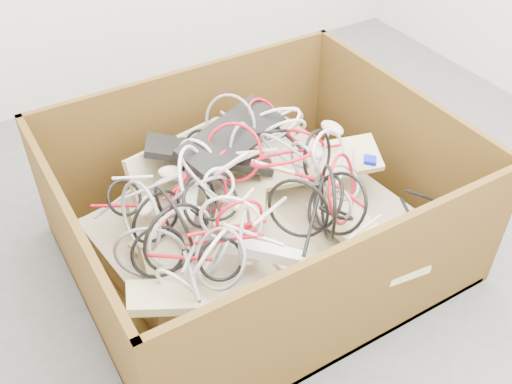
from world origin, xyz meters
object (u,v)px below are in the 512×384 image
vga_plug (370,160)px  power_strip_left (191,188)px  power_strip_right (264,251)px  cardboard_box (254,230)px

vga_plug → power_strip_left: bearing=-161.2°
power_strip_left → power_strip_right: 0.39m
cardboard_box → power_strip_left: 0.31m
cardboard_box → power_strip_left: size_ratio=4.66×
cardboard_box → vga_plug: cardboard_box is taller
cardboard_box → power_strip_left: bearing=152.6°
power_strip_right → cardboard_box: bearing=103.1°
power_strip_left → vga_plug: (0.62, -0.21, 0.02)m
cardboard_box → power_strip_left: cardboard_box is taller
power_strip_left → cardboard_box: bearing=-82.8°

